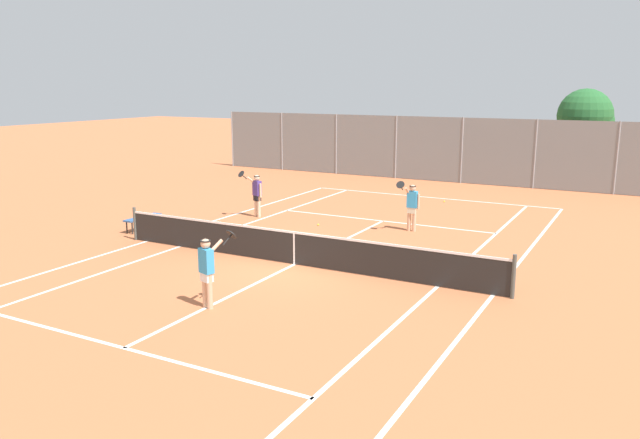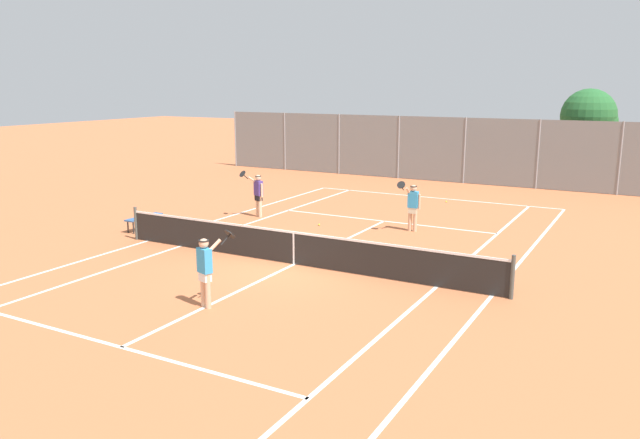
# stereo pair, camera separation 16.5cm
# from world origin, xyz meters

# --- Properties ---
(ground_plane) EXTENTS (120.00, 120.00, 0.00)m
(ground_plane) POSITION_xyz_m (0.00, 0.00, 0.00)
(ground_plane) COLOR #BC663D
(court_line_markings) EXTENTS (11.10, 23.90, 0.01)m
(court_line_markings) POSITION_xyz_m (0.00, 0.00, 0.00)
(court_line_markings) COLOR silver
(court_line_markings) RESTS_ON ground
(tennis_net) EXTENTS (12.00, 0.10, 1.07)m
(tennis_net) POSITION_xyz_m (0.00, 0.00, 0.51)
(tennis_net) COLOR #474C47
(tennis_net) RESTS_ON ground
(player_near_side) EXTENTS (0.82, 0.70, 1.77)m
(player_near_side) POSITION_xyz_m (0.03, -3.86, 0.93)
(player_near_side) COLOR #D8A884
(player_near_side) RESTS_ON ground
(player_far_left) EXTENTS (0.84, 0.69, 1.77)m
(player_far_left) POSITION_xyz_m (-4.49, 4.83, 0.93)
(player_far_left) COLOR beige
(player_far_left) RESTS_ON ground
(player_far_right) EXTENTS (0.65, 0.75, 1.77)m
(player_far_right) POSITION_xyz_m (1.47, 5.40, 0.93)
(player_far_right) COLOR #D8A884
(player_far_right) RESTS_ON ground
(loose_tennis_ball_0) EXTENTS (0.07, 0.07, 0.07)m
(loose_tennis_ball_0) POSITION_xyz_m (-1.74, 4.61, 0.03)
(loose_tennis_ball_0) COLOR #D1DB33
(loose_tennis_ball_0) RESTS_ON ground
(loose_tennis_ball_1) EXTENTS (0.07, 0.07, 0.07)m
(loose_tennis_ball_1) POSITION_xyz_m (2.73, 1.55, 0.03)
(loose_tennis_ball_1) COLOR #D1DB33
(loose_tennis_ball_1) RESTS_ON ground
(loose_tennis_ball_2) EXTENTS (0.07, 0.07, 0.07)m
(loose_tennis_ball_2) POSITION_xyz_m (0.87, 11.09, 0.03)
(loose_tennis_ball_2) COLOR #D1DB33
(loose_tennis_ball_2) RESTS_ON ground
(courtside_bench) EXTENTS (0.36, 1.50, 0.47)m
(courtside_bench) POSITION_xyz_m (-6.74, 1.16, 0.41)
(courtside_bench) COLOR #33598C
(courtside_bench) RESTS_ON ground
(back_fence) EXTENTS (28.44, 0.08, 3.31)m
(back_fence) POSITION_xyz_m (-0.00, 16.61, 1.66)
(back_fence) COLOR gray
(back_fence) RESTS_ON ground
(tree_behind_left) EXTENTS (2.77, 2.71, 4.72)m
(tree_behind_left) POSITION_xyz_m (5.41, 19.86, 3.25)
(tree_behind_left) COLOR brown
(tree_behind_left) RESTS_ON ground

